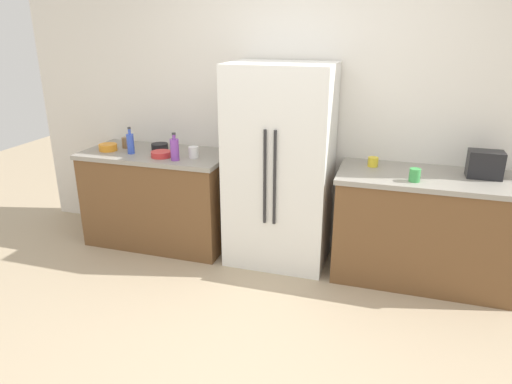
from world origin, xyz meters
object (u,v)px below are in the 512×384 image
(refrigerator, at_px, (280,167))
(cup_b, at_px, (373,162))
(cup_c, at_px, (194,152))
(cup_a, at_px, (415,175))
(bottle_a, at_px, (130,143))
(bowl_b, at_px, (160,146))
(bowl_a, at_px, (161,154))
(bowl_c, at_px, (108,147))
(bottle_b, at_px, (175,149))
(toaster, at_px, (485,164))
(cup_d, at_px, (126,143))

(refrigerator, relative_size, cup_b, 20.34)
(cup_c, bearing_deg, cup_a, -3.63)
(bottle_a, relative_size, cup_a, 2.44)
(bottle_a, relative_size, bowl_b, 1.56)
(cup_a, distance_m, cup_c, 1.84)
(refrigerator, relative_size, cup_c, 17.28)
(bottle_a, bearing_deg, cup_c, 3.45)
(bowl_b, bearing_deg, bowl_a, -59.27)
(bottle_a, distance_m, bowl_b, 0.28)
(bowl_c, bearing_deg, bowl_b, 22.59)
(bottle_b, bearing_deg, bottle_a, 170.14)
(refrigerator, xyz_separation_m, toaster, (1.58, 0.07, 0.14))
(bottle_a, height_order, bottle_b, same)
(cup_b, bearing_deg, toaster, -3.59)
(cup_b, bearing_deg, refrigerator, -171.11)
(refrigerator, bearing_deg, cup_a, -9.93)
(refrigerator, bearing_deg, bowl_a, -172.81)
(bottle_b, bearing_deg, refrigerator, 12.28)
(refrigerator, height_order, bowl_b, refrigerator)
(cup_a, relative_size, cup_c, 1.00)
(bowl_a, height_order, bowl_c, bowl_c)
(cup_d, xyz_separation_m, bowl_c, (-0.11, -0.14, -0.02))
(bottle_b, bearing_deg, bowl_b, 136.06)
(cup_d, height_order, bowl_c, cup_d)
(cup_a, bearing_deg, bowl_a, 178.47)
(cup_d, bearing_deg, cup_b, 1.51)
(cup_a, xyz_separation_m, cup_c, (-1.83, 0.12, 0.00))
(cup_c, distance_m, bowl_c, 0.86)
(bottle_b, relative_size, bowl_b, 1.56)
(bottle_a, height_order, bowl_c, bottle_a)
(bottle_a, distance_m, cup_b, 2.13)
(bottle_b, bearing_deg, cup_c, 45.08)
(refrigerator, xyz_separation_m, bowl_c, (-1.62, -0.08, 0.07))
(cup_c, height_order, bowl_c, cup_c)
(toaster, bearing_deg, bowl_a, -175.68)
(cup_b, height_order, bowl_c, cup_b)
(bowl_a, bearing_deg, bottle_a, 175.67)
(bottle_b, height_order, bowl_b, bottle_b)
(cup_a, height_order, bowl_c, cup_a)
(cup_c, relative_size, bowl_b, 0.64)
(cup_a, bearing_deg, cup_d, 174.55)
(refrigerator, bearing_deg, cup_d, 177.78)
(bottle_b, xyz_separation_m, bowl_a, (-0.17, 0.06, -0.07))
(refrigerator, bearing_deg, bottle_a, -175.45)
(toaster, relative_size, bowl_c, 1.51)
(toaster, relative_size, bottle_a, 1.03)
(cup_d, distance_m, bowl_c, 0.17)
(refrigerator, distance_m, bowl_c, 1.62)
(bowl_a, bearing_deg, toaster, 4.32)
(refrigerator, relative_size, cup_d, 17.14)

